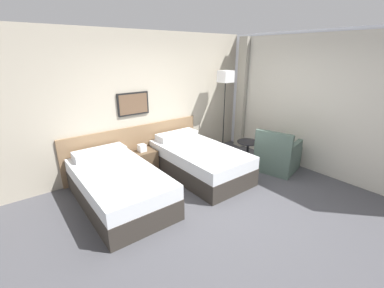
# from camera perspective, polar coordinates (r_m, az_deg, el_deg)

# --- Properties ---
(ground_plane) EXTENTS (16.00, 16.00, 0.00)m
(ground_plane) POSITION_cam_1_polar(r_m,az_deg,el_deg) (4.27, 6.26, -13.01)
(ground_plane) COLOR #47474C
(wall_headboard) EXTENTS (10.00, 0.10, 2.70)m
(wall_headboard) POSITION_cam_1_polar(r_m,az_deg,el_deg) (5.38, -9.24, 8.70)
(wall_headboard) COLOR #B7AD99
(wall_headboard) RESTS_ON ground_plane
(wall_window) EXTENTS (0.21, 4.58, 2.70)m
(wall_window) POSITION_cam_1_polar(r_m,az_deg,el_deg) (5.59, 25.87, 7.88)
(wall_window) COLOR white
(wall_window) RESTS_ON ground_plane
(bed_near_door) EXTENTS (1.11, 2.01, 0.69)m
(bed_near_door) POSITION_cam_1_polar(r_m,az_deg,el_deg) (4.31, -16.03, -8.93)
(bed_near_door) COLOR #332D28
(bed_near_door) RESTS_ON ground_plane
(bed_near_window) EXTENTS (1.11, 2.01, 0.69)m
(bed_near_window) POSITION_cam_1_polar(r_m,az_deg,el_deg) (5.06, 1.53, -3.72)
(bed_near_window) COLOR #332D28
(bed_near_window) RESTS_ON ground_plane
(nightstand) EXTENTS (0.51, 0.38, 0.59)m
(nightstand) POSITION_cam_1_polar(r_m,az_deg,el_deg) (5.26, -10.83, -3.77)
(nightstand) COLOR brown
(nightstand) RESTS_ON ground_plane
(floor_lamp) EXTENTS (0.28, 0.28, 1.92)m
(floor_lamp) POSITION_cam_1_polar(r_m,az_deg,el_deg) (5.97, 7.43, 13.46)
(floor_lamp) COLOR black
(floor_lamp) RESTS_ON ground_plane
(side_table) EXTENTS (0.45, 0.45, 0.54)m
(side_table) POSITION_cam_1_polar(r_m,az_deg,el_deg) (5.56, 12.24, -1.00)
(side_table) COLOR black
(side_table) RESTS_ON ground_plane
(armchair) EXTENTS (0.93, 0.89, 0.88)m
(armchair) POSITION_cam_1_polar(r_m,az_deg,el_deg) (5.53, 18.41, -2.60)
(armchair) COLOR #4C6056
(armchair) RESTS_ON ground_plane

